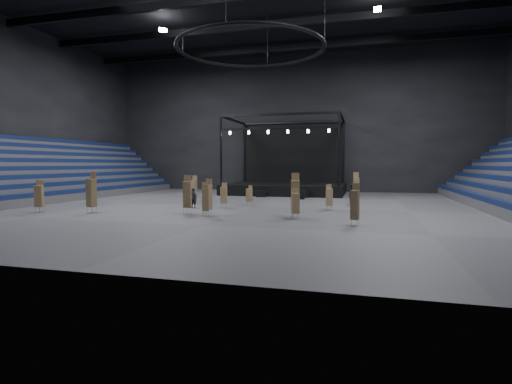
% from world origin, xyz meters
% --- Properties ---
extents(floor, '(50.00, 50.00, 0.00)m').
position_xyz_m(floor, '(0.00, 0.00, 0.00)').
color(floor, '#47474A').
rests_on(floor, ground).
extents(wall_back, '(50.00, 0.20, 18.00)m').
position_xyz_m(wall_back, '(0.00, 21.00, 9.00)').
color(wall_back, black).
rests_on(wall_back, ground).
extents(wall_left, '(0.20, 42.00, 18.00)m').
position_xyz_m(wall_left, '(-25.00, 0.00, 9.00)').
color(wall_left, black).
rests_on(wall_left, ground).
extents(bleachers_left, '(7.20, 40.00, 6.40)m').
position_xyz_m(bleachers_left, '(-22.94, 0.00, 1.73)').
color(bleachers_left, '#49494B').
rests_on(bleachers_left, floor).
extents(stage, '(14.00, 10.00, 9.20)m').
position_xyz_m(stage, '(0.00, 16.24, 1.45)').
color(stage, black).
rests_on(stage, floor).
extents(truss_ring, '(12.30, 12.30, 5.15)m').
position_xyz_m(truss_ring, '(-0.00, 0.00, 13.00)').
color(truss_ring, black).
rests_on(truss_ring, ceiling).
extents(flight_case_left, '(1.10, 0.70, 0.68)m').
position_xyz_m(flight_case_left, '(-1.65, 9.90, 0.34)').
color(flight_case_left, black).
rests_on(flight_case_left, floor).
extents(flight_case_mid, '(1.23, 0.66, 0.81)m').
position_xyz_m(flight_case_mid, '(2.72, 8.27, 0.40)').
color(flight_case_mid, black).
rests_on(flight_case_mid, floor).
extents(flight_case_right, '(1.41, 0.99, 0.85)m').
position_xyz_m(flight_case_right, '(2.80, 10.22, 0.43)').
color(flight_case_right, black).
rests_on(flight_case_right, floor).
extents(chair_stack_0, '(0.54, 0.54, 2.11)m').
position_xyz_m(chair_stack_0, '(-9.48, 8.01, 1.12)').
color(chair_stack_0, silver).
rests_on(chair_stack_0, floor).
extents(chair_stack_1, '(0.58, 0.58, 2.84)m').
position_xyz_m(chair_stack_1, '(8.49, 4.92, 1.44)').
color(chair_stack_1, silver).
rests_on(chair_stack_1, floor).
extents(chair_stack_2, '(0.68, 0.68, 2.39)m').
position_xyz_m(chair_stack_2, '(-14.01, -7.88, 1.26)').
color(chair_stack_2, silver).
rests_on(chair_stack_2, floor).
extents(chair_stack_3, '(0.49, 0.49, 2.52)m').
position_xyz_m(chair_stack_3, '(-6.16, 2.32, 1.30)').
color(chair_stack_3, silver).
rests_on(chair_stack_3, floor).
extents(chair_stack_4, '(0.62, 0.62, 3.00)m').
position_xyz_m(chair_stack_4, '(-10.12, -7.05, 1.52)').
color(chair_stack_4, silver).
rests_on(chair_stack_4, floor).
extents(chair_stack_5, '(0.50, 0.50, 2.06)m').
position_xyz_m(chair_stack_5, '(-1.86, -1.42, 1.10)').
color(chair_stack_5, silver).
rests_on(chair_stack_5, floor).
extents(chair_stack_6, '(0.54, 0.54, 1.75)m').
position_xyz_m(chair_stack_6, '(-0.33, 0.76, 0.94)').
color(chair_stack_6, silver).
rests_on(chair_stack_6, floor).
extents(chair_stack_7, '(0.69, 0.69, 2.79)m').
position_xyz_m(chair_stack_7, '(-3.12, -5.69, 1.44)').
color(chair_stack_7, silver).
rests_on(chair_stack_7, floor).
extents(chair_stack_8, '(0.60, 0.60, 2.03)m').
position_xyz_m(chair_stack_8, '(4.89, -6.61, 1.09)').
color(chair_stack_8, silver).
rests_on(chair_stack_8, floor).
extents(chair_stack_9, '(0.57, 0.57, 2.01)m').
position_xyz_m(chair_stack_9, '(6.58, -0.82, 1.07)').
color(chair_stack_9, silver).
rests_on(chair_stack_9, floor).
extents(chair_stack_10, '(0.60, 0.60, 3.00)m').
position_xyz_m(chair_stack_10, '(4.73, -5.71, 1.53)').
color(chair_stack_10, silver).
rests_on(chair_stack_10, floor).
extents(chair_stack_11, '(0.57, 0.57, 2.35)m').
position_xyz_m(chair_stack_11, '(-1.37, -6.58, 1.20)').
color(chair_stack_11, silver).
rests_on(chair_stack_11, floor).
extents(chair_stack_12, '(0.63, 0.63, 2.57)m').
position_xyz_m(chair_stack_12, '(-1.34, -6.28, 1.33)').
color(chair_stack_12, silver).
rests_on(chair_stack_12, floor).
extents(chair_stack_13, '(0.52, 0.52, 2.48)m').
position_xyz_m(chair_stack_13, '(8.66, -8.33, 1.26)').
color(chair_stack_13, silver).
rests_on(chair_stack_13, floor).
extents(man_center, '(0.67, 0.51, 1.64)m').
position_xyz_m(man_center, '(-4.28, -2.02, 0.82)').
color(man_center, black).
rests_on(man_center, floor).
extents(crew_member, '(0.89, 1.05, 1.88)m').
position_xyz_m(crew_member, '(8.28, 2.88, 0.94)').
color(crew_member, black).
rests_on(crew_member, floor).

